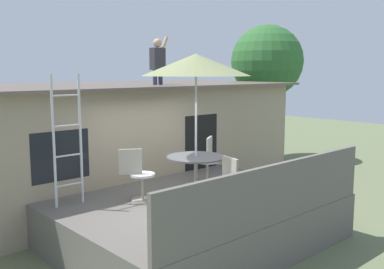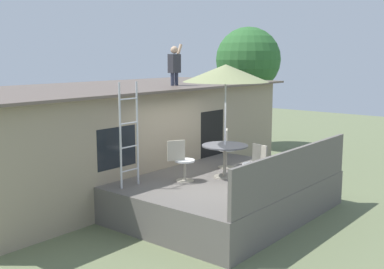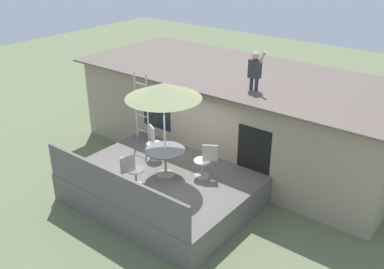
{
  "view_description": "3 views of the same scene",
  "coord_description": "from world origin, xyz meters",
  "px_view_note": "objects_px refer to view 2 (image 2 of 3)",
  "views": [
    {
      "loc": [
        -5.13,
        -5.61,
        3.04
      ],
      "look_at": [
        0.55,
        0.6,
        1.82
      ],
      "focal_mm": 40.97,
      "sensor_mm": 36.0,
      "label": 1
    },
    {
      "loc": [
        -8.53,
        -6.12,
        3.53
      ],
      "look_at": [
        -0.24,
        0.68,
        1.75
      ],
      "focal_mm": 44.61,
      "sensor_mm": 36.0,
      "label": 2
    },
    {
      "loc": [
        6.71,
        -7.37,
        6.61
      ],
      "look_at": [
        0.24,
        0.89,
        1.69
      ],
      "focal_mm": 40.28,
      "sensor_mm": 36.0,
      "label": 3
    }
  ],
  "objects_px": {
    "patio_table": "(225,152)",
    "step_ladder": "(129,135)",
    "person_figure": "(175,63)",
    "patio_chair_left": "(182,161)",
    "patio_chair_right": "(226,149)",
    "patio_umbrella": "(226,73)",
    "patio_chair_near": "(255,166)",
    "backyard_tree": "(248,61)"
  },
  "relations": [
    {
      "from": "patio_table",
      "to": "step_ladder",
      "type": "bearing_deg",
      "value": 149.64
    },
    {
      "from": "person_figure",
      "to": "patio_chair_left",
      "type": "relative_size",
      "value": 1.21
    },
    {
      "from": "patio_chair_left",
      "to": "patio_chair_right",
      "type": "xyz_separation_m",
      "value": [
        1.75,
        0.05,
        0.0
      ]
    },
    {
      "from": "patio_umbrella",
      "to": "person_figure",
      "type": "xyz_separation_m",
      "value": [
        1.1,
        2.46,
        0.19
      ]
    },
    {
      "from": "patio_table",
      "to": "patio_chair_right",
      "type": "height_order",
      "value": "patio_chair_right"
    },
    {
      "from": "step_ladder",
      "to": "patio_chair_near",
      "type": "distance_m",
      "value": 2.71
    },
    {
      "from": "step_ladder",
      "to": "patio_chair_left",
      "type": "bearing_deg",
      "value": -30.45
    },
    {
      "from": "step_ladder",
      "to": "patio_chair_left",
      "type": "height_order",
      "value": "step_ladder"
    },
    {
      "from": "patio_umbrella",
      "to": "backyard_tree",
      "type": "xyz_separation_m",
      "value": [
        6.97,
        3.9,
        0.19
      ]
    },
    {
      "from": "backyard_tree",
      "to": "patio_umbrella",
      "type": "bearing_deg",
      "value": -150.75
    },
    {
      "from": "step_ladder",
      "to": "person_figure",
      "type": "height_order",
      "value": "person_figure"
    },
    {
      "from": "patio_chair_right",
      "to": "backyard_tree",
      "type": "distance_m",
      "value": 7.27
    },
    {
      "from": "backyard_tree",
      "to": "patio_chair_right",
      "type": "bearing_deg",
      "value": -151.37
    },
    {
      "from": "patio_chair_left",
      "to": "patio_chair_right",
      "type": "relative_size",
      "value": 1.0
    },
    {
      "from": "patio_chair_near",
      "to": "patio_table",
      "type": "bearing_deg",
      "value": 0.0
    },
    {
      "from": "step_ladder",
      "to": "backyard_tree",
      "type": "height_order",
      "value": "backyard_tree"
    },
    {
      "from": "patio_umbrella",
      "to": "step_ladder",
      "type": "xyz_separation_m",
      "value": [
        -1.89,
        1.1,
        -1.25
      ]
    },
    {
      "from": "patio_table",
      "to": "person_figure",
      "type": "relative_size",
      "value": 0.94
    },
    {
      "from": "step_ladder",
      "to": "person_figure",
      "type": "xyz_separation_m",
      "value": [
        2.98,
        1.36,
        1.44
      ]
    },
    {
      "from": "patio_umbrella",
      "to": "patio_chair_right",
      "type": "xyz_separation_m",
      "value": [
        0.86,
        0.57,
        -1.89
      ]
    },
    {
      "from": "patio_chair_right",
      "to": "step_ladder",
      "type": "bearing_deg",
      "value": -44.4
    },
    {
      "from": "patio_chair_left",
      "to": "step_ladder",
      "type": "bearing_deg",
      "value": 179.81
    },
    {
      "from": "patio_table",
      "to": "patio_chair_right",
      "type": "xyz_separation_m",
      "value": [
        0.86,
        0.57,
        -0.13
      ]
    },
    {
      "from": "patio_chair_left",
      "to": "patio_chair_near",
      "type": "bearing_deg",
      "value": -35.9
    },
    {
      "from": "patio_table",
      "to": "person_figure",
      "type": "bearing_deg",
      "value": 65.96
    },
    {
      "from": "person_figure",
      "to": "patio_chair_left",
      "type": "bearing_deg",
      "value": -135.65
    },
    {
      "from": "patio_table",
      "to": "step_ladder",
      "type": "xyz_separation_m",
      "value": [
        -1.89,
        1.1,
        0.51
      ]
    },
    {
      "from": "patio_umbrella",
      "to": "person_figure",
      "type": "height_order",
      "value": "person_figure"
    },
    {
      "from": "patio_umbrella",
      "to": "backyard_tree",
      "type": "relative_size",
      "value": 0.55
    },
    {
      "from": "patio_table",
      "to": "person_figure",
      "type": "height_order",
      "value": "person_figure"
    },
    {
      "from": "patio_table",
      "to": "person_figure",
      "type": "xyz_separation_m",
      "value": [
        1.1,
        2.46,
        1.95
      ]
    },
    {
      "from": "patio_table",
      "to": "backyard_tree",
      "type": "height_order",
      "value": "backyard_tree"
    },
    {
      "from": "patio_umbrella",
      "to": "patio_chair_near",
      "type": "bearing_deg",
      "value": -104.18
    },
    {
      "from": "person_figure",
      "to": "patio_chair_near",
      "type": "distance_m",
      "value": 4.21
    },
    {
      "from": "person_figure",
      "to": "backyard_tree",
      "type": "height_order",
      "value": "backyard_tree"
    },
    {
      "from": "patio_chair_right",
      "to": "person_figure",
      "type": "bearing_deg",
      "value": -130.44
    },
    {
      "from": "patio_umbrella",
      "to": "patio_chair_left",
      "type": "bearing_deg",
      "value": 149.74
    },
    {
      "from": "patio_table",
      "to": "patio_umbrella",
      "type": "distance_m",
      "value": 1.76
    },
    {
      "from": "patio_chair_near",
      "to": "step_ladder",
      "type": "bearing_deg",
      "value": 52.87
    },
    {
      "from": "step_ladder",
      "to": "backyard_tree",
      "type": "bearing_deg",
      "value": 17.54
    },
    {
      "from": "patio_chair_left",
      "to": "backyard_tree",
      "type": "bearing_deg",
      "value": 53.56
    },
    {
      "from": "patio_table",
      "to": "patio_chair_right",
      "type": "relative_size",
      "value": 1.13
    }
  ]
}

